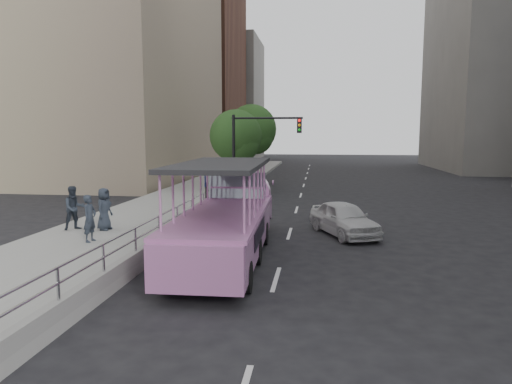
{
  "coord_description": "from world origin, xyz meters",
  "views": [
    {
      "loc": [
        2.12,
        -14.38,
        4.04
      ],
      "look_at": [
        -0.03,
        1.34,
        2.04
      ],
      "focal_mm": 32.0,
      "sensor_mm": 36.0,
      "label": 1
    }
  ],
  "objects_px": {
    "car": "(344,218)",
    "parking_sign": "(206,189)",
    "duck_boat": "(229,220)",
    "pedestrian_near": "(90,218)",
    "street_tree_far": "(253,131)",
    "traffic_signal": "(253,144)",
    "street_tree_near": "(237,138)",
    "pedestrian_far": "(104,209)",
    "pedestrian_mid": "(74,208)"
  },
  "relations": [
    {
      "from": "car",
      "to": "parking_sign",
      "type": "xyz_separation_m",
      "value": [
        -5.72,
        0.15,
        1.07
      ]
    },
    {
      "from": "duck_boat",
      "to": "car",
      "type": "bearing_deg",
      "value": 42.11
    },
    {
      "from": "duck_boat",
      "to": "pedestrian_near",
      "type": "relative_size",
      "value": 5.86
    },
    {
      "from": "street_tree_far",
      "to": "traffic_signal",
      "type": "bearing_deg",
      "value": -81.57
    },
    {
      "from": "traffic_signal",
      "to": "street_tree_far",
      "type": "xyz_separation_m",
      "value": [
        -1.4,
        9.43,
        0.81
      ]
    },
    {
      "from": "duck_boat",
      "to": "street_tree_near",
      "type": "bearing_deg",
      "value": 99.12
    },
    {
      "from": "pedestrian_far",
      "to": "street_tree_near",
      "type": "xyz_separation_m",
      "value": [
        2.89,
        13.59,
        2.69
      ]
    },
    {
      "from": "pedestrian_mid",
      "to": "pedestrian_far",
      "type": "distance_m",
      "value": 1.2
    },
    {
      "from": "car",
      "to": "pedestrian_far",
      "type": "height_order",
      "value": "pedestrian_far"
    },
    {
      "from": "pedestrian_mid",
      "to": "pedestrian_far",
      "type": "xyz_separation_m",
      "value": [
        1.19,
        0.11,
        -0.03
      ]
    },
    {
      "from": "street_tree_near",
      "to": "duck_boat",
      "type": "bearing_deg",
      "value": -80.88
    },
    {
      "from": "pedestrian_near",
      "to": "pedestrian_mid",
      "type": "height_order",
      "value": "pedestrian_mid"
    },
    {
      "from": "car",
      "to": "street_tree_near",
      "type": "distance_m",
      "value": 13.91
    },
    {
      "from": "car",
      "to": "pedestrian_mid",
      "type": "relative_size",
      "value": 2.29
    },
    {
      "from": "car",
      "to": "street_tree_near",
      "type": "bearing_deg",
      "value": 94.83
    },
    {
      "from": "pedestrian_near",
      "to": "pedestrian_mid",
      "type": "xyz_separation_m",
      "value": [
        -1.62,
        1.85,
        0.04
      ]
    },
    {
      "from": "parking_sign",
      "to": "traffic_signal",
      "type": "distance_m",
      "value": 8.53
    },
    {
      "from": "pedestrian_far",
      "to": "duck_boat",
      "type": "bearing_deg",
      "value": -105.08
    },
    {
      "from": "duck_boat",
      "to": "street_tree_far",
      "type": "height_order",
      "value": "street_tree_far"
    },
    {
      "from": "pedestrian_mid",
      "to": "street_tree_far",
      "type": "relative_size",
      "value": 0.27
    },
    {
      "from": "pedestrian_mid",
      "to": "parking_sign",
      "type": "relative_size",
      "value": 0.62
    },
    {
      "from": "duck_boat",
      "to": "traffic_signal",
      "type": "distance_m",
      "value": 12.33
    },
    {
      "from": "duck_boat",
      "to": "parking_sign",
      "type": "distance_m",
      "value": 4.18
    },
    {
      "from": "pedestrian_near",
      "to": "pedestrian_far",
      "type": "xyz_separation_m",
      "value": [
        -0.43,
        1.96,
        0.0
      ]
    },
    {
      "from": "duck_boat",
      "to": "street_tree_far",
      "type": "xyz_separation_m",
      "value": [
        -2.29,
        21.51,
        3.12
      ]
    },
    {
      "from": "duck_boat",
      "to": "pedestrian_near",
      "type": "height_order",
      "value": "duck_boat"
    },
    {
      "from": "pedestrian_near",
      "to": "street_tree_far",
      "type": "relative_size",
      "value": 0.26
    },
    {
      "from": "car",
      "to": "street_tree_far",
      "type": "relative_size",
      "value": 0.62
    },
    {
      "from": "pedestrian_mid",
      "to": "pedestrian_near",
      "type": "bearing_deg",
      "value": -94.44
    },
    {
      "from": "pedestrian_near",
      "to": "street_tree_near",
      "type": "bearing_deg",
      "value": -2.94
    },
    {
      "from": "traffic_signal",
      "to": "pedestrian_far",
      "type": "bearing_deg",
      "value": -113.84
    },
    {
      "from": "car",
      "to": "parking_sign",
      "type": "distance_m",
      "value": 5.82
    },
    {
      "from": "parking_sign",
      "to": "car",
      "type": "bearing_deg",
      "value": -1.52
    },
    {
      "from": "parking_sign",
      "to": "street_tree_far",
      "type": "xyz_separation_m",
      "value": [
        -0.57,
        17.74,
        2.56
      ]
    },
    {
      "from": "pedestrian_mid",
      "to": "duck_boat",
      "type": "bearing_deg",
      "value": -60.98
    },
    {
      "from": "pedestrian_far",
      "to": "car",
      "type": "bearing_deg",
      "value": -75.21
    },
    {
      "from": "pedestrian_far",
      "to": "parking_sign",
      "type": "height_order",
      "value": "parking_sign"
    },
    {
      "from": "pedestrian_mid",
      "to": "pedestrian_far",
      "type": "relative_size",
      "value": 1.04
    },
    {
      "from": "street_tree_near",
      "to": "traffic_signal",
      "type": "bearing_deg",
      "value": -65.02
    },
    {
      "from": "duck_boat",
      "to": "car",
      "type": "relative_size",
      "value": 2.44
    },
    {
      "from": "pedestrian_near",
      "to": "pedestrian_mid",
      "type": "distance_m",
      "value": 2.45
    },
    {
      "from": "traffic_signal",
      "to": "parking_sign",
      "type": "bearing_deg",
      "value": -95.7
    },
    {
      "from": "pedestrian_far",
      "to": "traffic_signal",
      "type": "height_order",
      "value": "traffic_signal"
    },
    {
      "from": "duck_boat",
      "to": "traffic_signal",
      "type": "height_order",
      "value": "traffic_signal"
    },
    {
      "from": "parking_sign",
      "to": "street_tree_far",
      "type": "distance_m",
      "value": 17.93
    },
    {
      "from": "duck_boat",
      "to": "traffic_signal",
      "type": "relative_size",
      "value": 1.87
    },
    {
      "from": "car",
      "to": "pedestrian_mid",
      "type": "xyz_separation_m",
      "value": [
        -10.57,
        -1.82,
        0.49
      ]
    },
    {
      "from": "parking_sign",
      "to": "street_tree_near",
      "type": "height_order",
      "value": "street_tree_near"
    },
    {
      "from": "car",
      "to": "pedestrian_mid",
      "type": "distance_m",
      "value": 10.74
    },
    {
      "from": "duck_boat",
      "to": "street_tree_far",
      "type": "bearing_deg",
      "value": 96.07
    }
  ]
}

